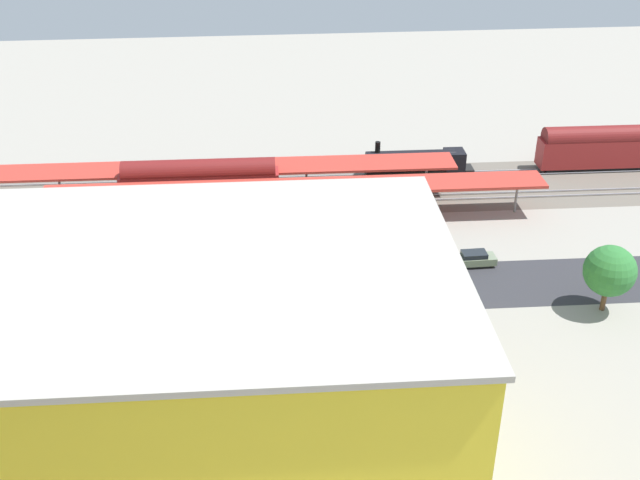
% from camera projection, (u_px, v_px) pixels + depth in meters
% --- Properties ---
extents(ground_plane, '(201.50, 201.50, 0.00)m').
position_uv_depth(ground_plane, '(281.00, 281.00, 81.94)').
color(ground_plane, gray).
rests_on(ground_plane, ground).
extents(rail_bed, '(126.17, 16.97, 0.01)m').
position_uv_depth(rail_bed, '(273.00, 192.00, 100.80)').
color(rail_bed, '#665E54').
rests_on(rail_bed, ground).
extents(street_asphalt, '(126.07, 11.21, 0.01)m').
position_uv_depth(street_asphalt, '(282.00, 292.00, 80.00)').
color(street_asphalt, '#2D2D33').
rests_on(street_asphalt, ground).
extents(track_rails, '(125.92, 10.53, 0.12)m').
position_uv_depth(track_rails, '(273.00, 191.00, 100.71)').
color(track_rails, '#9E9EA8').
rests_on(track_rails, ground).
extents(platform_canopy_near, '(59.49, 5.62, 4.44)m').
position_uv_depth(platform_canopy_near, '(296.00, 187.00, 92.15)').
color(platform_canopy_near, '#B73328').
rests_on(platform_canopy_near, ground).
extents(platform_canopy_far, '(68.51, 6.22, 4.20)m').
position_uv_depth(platform_canopy_far, '(183.00, 169.00, 97.30)').
color(platform_canopy_far, '#B73328').
rests_on(platform_canopy_far, ground).
extents(locomotive, '(14.56, 2.92, 4.99)m').
position_uv_depth(locomotive, '(420.00, 163.00, 104.44)').
color(locomotive, black).
rests_on(locomotive, ground).
extents(passenger_coach, '(19.15, 3.40, 6.17)m').
position_uv_depth(passenger_coach, '(609.00, 146.00, 105.75)').
color(passenger_coach, black).
rests_on(passenger_coach, ground).
extents(freight_coach_far, '(19.38, 3.25, 6.25)m').
position_uv_depth(freight_coach_far, '(200.00, 182.00, 95.55)').
color(freight_coach_far, black).
rests_on(freight_coach_far, ground).
extents(parked_car_0, '(4.76, 1.94, 1.64)m').
position_uv_depth(parked_car_0, '(474.00, 259.00, 84.32)').
color(parked_car_0, black).
rests_on(parked_car_0, ground).
extents(parked_car_1, '(4.09, 1.93, 1.71)m').
position_uv_depth(parked_car_1, '(393.00, 265.00, 83.19)').
color(parked_car_1, black).
rests_on(parked_car_1, ground).
extents(parked_car_2, '(4.62, 1.95, 1.68)m').
position_uv_depth(parked_car_2, '(318.00, 265.00, 83.22)').
color(parked_car_2, black).
rests_on(parked_car_2, ground).
extents(parked_car_3, '(4.42, 1.90, 1.81)m').
position_uv_depth(parked_car_3, '(240.00, 272.00, 81.91)').
color(parked_car_3, black).
rests_on(parked_car_3, ground).
extents(parked_car_4, '(4.67, 2.03, 1.55)m').
position_uv_depth(parked_car_4, '(154.00, 273.00, 81.97)').
color(parked_car_4, black).
rests_on(parked_car_4, ground).
extents(parked_car_5, '(4.19, 2.03, 1.60)m').
position_uv_depth(parked_car_5, '(76.00, 276.00, 81.43)').
color(parked_car_5, black).
rests_on(parked_car_5, ground).
extents(construction_building, '(35.14, 23.49, 18.99)m').
position_uv_depth(construction_building, '(185.00, 393.00, 51.81)').
color(construction_building, yellow).
rests_on(construction_building, ground).
extents(construction_roof_slab, '(35.76, 24.10, 0.40)m').
position_uv_depth(construction_roof_slab, '(172.00, 269.00, 47.09)').
color(construction_roof_slab, '#ADA89E').
rests_on(construction_roof_slab, construction_building).
extents(box_truck_0, '(9.16, 3.39, 3.10)m').
position_uv_depth(box_truck_0, '(111.00, 339.00, 70.37)').
color(box_truck_0, black).
rests_on(box_truck_0, ground).
extents(box_truck_1, '(9.83, 3.24, 3.29)m').
position_uv_depth(box_truck_1, '(277.00, 344.00, 69.63)').
color(box_truck_1, black).
rests_on(box_truck_1, ground).
extents(box_truck_2, '(8.27, 2.82, 3.16)m').
position_uv_depth(box_truck_2, '(50.00, 352.00, 68.65)').
color(box_truck_2, black).
rests_on(box_truck_2, ground).
extents(street_tree_0, '(4.97, 4.97, 7.41)m').
position_uv_depth(street_tree_0, '(39.00, 291.00, 71.20)').
color(street_tree_0, brown).
rests_on(street_tree_0, ground).
extents(street_tree_1, '(5.53, 5.53, 8.46)m').
position_uv_depth(street_tree_1, '(356.00, 267.00, 73.45)').
color(street_tree_1, brown).
rests_on(street_tree_1, ground).
extents(street_tree_2, '(5.98, 5.98, 8.70)m').
position_uv_depth(street_tree_2, '(229.00, 269.00, 72.97)').
color(street_tree_2, brown).
rests_on(street_tree_2, ground).
extents(street_tree_3, '(5.05, 5.05, 7.00)m').
position_uv_depth(street_tree_3, '(610.00, 271.00, 75.10)').
color(street_tree_3, brown).
rests_on(street_tree_3, ground).
extents(traffic_light, '(0.50, 0.36, 7.36)m').
position_uv_depth(traffic_light, '(24.00, 289.00, 71.69)').
color(traffic_light, '#333333').
rests_on(traffic_light, ground).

